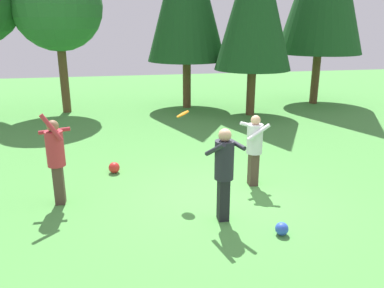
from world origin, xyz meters
TOP-DOWN VIEW (x-y plane):
  - ground_plane at (0.00, 0.00)m, footprint 40.00×40.00m
  - person_thrower at (-3.17, 0.50)m, footprint 0.60×0.50m
  - person_catcher at (0.90, 0.65)m, footprint 0.55×0.50m
  - person_bystander at (-0.18, -0.77)m, footprint 0.65×0.70m
  - frisbee at (-0.68, 0.60)m, footprint 0.32×0.33m
  - ball_red at (-2.12, 1.95)m, footprint 0.27×0.27m
  - ball_blue at (0.66, -1.48)m, footprint 0.23×0.23m
  - tree_left at (-3.97, 9.08)m, footprint 3.35×3.35m

SIDE VIEW (x-z plane):
  - ground_plane at x=0.00m, z-range 0.00..0.00m
  - ball_blue at x=0.66m, z-range 0.00..0.23m
  - ball_red at x=-2.12m, z-range 0.00..0.27m
  - person_catcher at x=0.90m, z-range 0.14..1.72m
  - person_thrower at x=-3.17m, z-range 0.08..1.96m
  - person_bystander at x=-0.18m, z-range 0.16..1.88m
  - frisbee at x=-0.68m, z-range 1.61..1.76m
  - tree_left at x=-3.97m, z-range 1.17..6.90m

